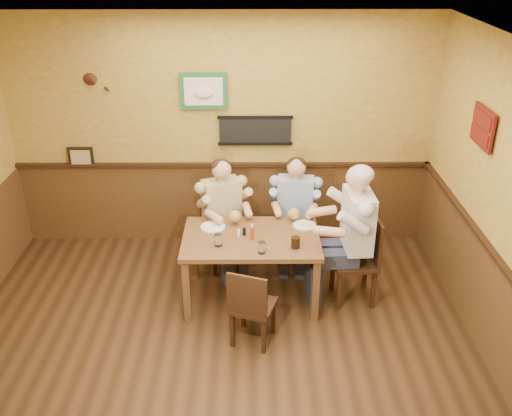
{
  "coord_description": "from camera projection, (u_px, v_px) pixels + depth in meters",
  "views": [
    {
      "loc": [
        0.35,
        -3.93,
        3.59
      ],
      "look_at": [
        0.39,
        1.12,
        1.1
      ],
      "focal_mm": 40.0,
      "sensor_mm": 36.0,
      "label": 1
    }
  ],
  "objects": [
    {
      "name": "diner_white_elder",
      "position": [
        356.0,
        242.0,
        5.85
      ],
      "size": [
        0.67,
        0.67,
        1.38
      ],
      "primitive_type": null,
      "rotation": [
        0.0,
        0.0,
        -1.51
      ],
      "color": "silver",
      "rests_on": "ground"
    },
    {
      "name": "plate_far_left",
      "position": [
        213.0,
        227.0,
        6.0
      ],
      "size": [
        0.3,
        0.3,
        0.02
      ],
      "primitive_type": "cylinder",
      "rotation": [
        0.0,
        0.0,
        0.18
      ],
      "color": "silver",
      "rests_on": "dining_table"
    },
    {
      "name": "chair_near_side",
      "position": [
        253.0,
        304.0,
        5.35
      ],
      "size": [
        0.49,
        0.49,
        0.83
      ],
      "primitive_type": null,
      "rotation": [
        0.0,
        0.0,
        2.81
      ],
      "color": "#331D10",
      "rests_on": "ground"
    },
    {
      "name": "diner_tan_shirt",
      "position": [
        222.0,
        220.0,
        6.47
      ],
      "size": [
        0.73,
        0.73,
        1.21
      ],
      "primitive_type": null,
      "rotation": [
        0.0,
        0.0,
        0.4
      ],
      "color": "#CCBE8C",
      "rests_on": "ground"
    },
    {
      "name": "room",
      "position": [
        225.0,
        194.0,
        4.52
      ],
      "size": [
        5.02,
        5.03,
        2.81
      ],
      "color": "black",
      "rests_on": "ground"
    },
    {
      "name": "pepper_shaker",
      "position": [
        244.0,
        232.0,
        5.84
      ],
      "size": [
        0.04,
        0.04,
        0.08
      ],
      "primitive_type": "cylinder",
      "rotation": [
        0.0,
        0.0,
        0.2
      ],
      "color": "black",
      "rests_on": "dining_table"
    },
    {
      "name": "salt_shaker",
      "position": [
        239.0,
        233.0,
        5.81
      ],
      "size": [
        0.04,
        0.04,
        0.08
      ],
      "primitive_type": "cylinder",
      "rotation": [
        0.0,
        0.0,
        0.42
      ],
      "color": "white",
      "rests_on": "dining_table"
    },
    {
      "name": "chair_right_end",
      "position": [
        354.0,
        259.0,
        5.94
      ],
      "size": [
        0.47,
        0.47,
        0.96
      ],
      "primitive_type": null,
      "rotation": [
        0.0,
        0.0,
        -1.51
      ],
      "color": "#331D10",
      "rests_on": "ground"
    },
    {
      "name": "hot_sauce_bottle",
      "position": [
        252.0,
        233.0,
        5.74
      ],
      "size": [
        0.05,
        0.05,
        0.16
      ],
      "primitive_type": "cylinder",
      "rotation": [
        0.0,
        0.0,
        -0.21
      ],
      "color": "#B42D13",
      "rests_on": "dining_table"
    },
    {
      "name": "chair_back_right",
      "position": [
        294.0,
        230.0,
        6.65
      ],
      "size": [
        0.43,
        0.43,
        0.83
      ],
      "primitive_type": null,
      "rotation": [
        0.0,
        0.0,
        -0.12
      ],
      "color": "#331D10",
      "rests_on": "ground"
    },
    {
      "name": "diner_blue_polo",
      "position": [
        295.0,
        216.0,
        6.57
      ],
      "size": [
        0.61,
        0.61,
        1.19
      ],
      "primitive_type": null,
      "rotation": [
        0.0,
        0.0,
        -0.12
      ],
      "color": "#89A6CE",
      "rests_on": "ground"
    },
    {
      "name": "plate_far_right",
      "position": [
        304.0,
        225.0,
        6.03
      ],
      "size": [
        0.24,
        0.24,
        0.02
      ],
      "primitive_type": "cylinder",
      "rotation": [
        0.0,
        0.0,
        0.01
      ],
      "color": "silver",
      "rests_on": "dining_table"
    },
    {
      "name": "water_glass_left",
      "position": [
        218.0,
        240.0,
        5.63
      ],
      "size": [
        0.1,
        0.1,
        0.13
      ],
      "primitive_type": "cylinder",
      "rotation": [
        0.0,
        0.0,
        -0.27
      ],
      "color": "white",
      "rests_on": "dining_table"
    },
    {
      "name": "water_glass_mid",
      "position": [
        262.0,
        248.0,
        5.51
      ],
      "size": [
        0.1,
        0.1,
        0.12
      ],
      "primitive_type": "cylinder",
      "rotation": [
        0.0,
        0.0,
        0.41
      ],
      "color": "silver",
      "rests_on": "dining_table"
    },
    {
      "name": "chair_back_left",
      "position": [
        223.0,
        234.0,
        6.55
      ],
      "size": [
        0.51,
        0.51,
        0.85
      ],
      "primitive_type": null,
      "rotation": [
        0.0,
        0.0,
        0.4
      ],
      "color": "#331D10",
      "rests_on": "ground"
    },
    {
      "name": "dining_table",
      "position": [
        251.0,
        244.0,
        5.87
      ],
      "size": [
        1.4,
        0.9,
        0.75
      ],
      "color": "brown",
      "rests_on": "ground"
    },
    {
      "name": "cola_tumbler",
      "position": [
        295.0,
        242.0,
        5.6
      ],
      "size": [
        0.09,
        0.09,
        0.12
      ],
      "primitive_type": "cylinder",
      "rotation": [
        0.0,
        0.0,
        -0.02
      ],
      "color": "black",
      "rests_on": "dining_table"
    }
  ]
}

